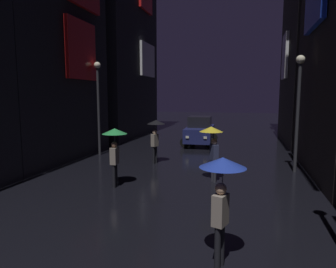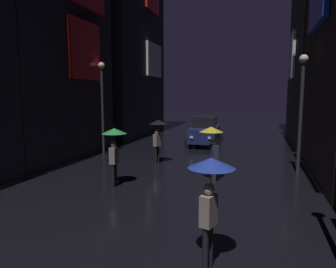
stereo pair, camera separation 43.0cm
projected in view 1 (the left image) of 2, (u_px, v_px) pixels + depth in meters
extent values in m
cube|color=red|center=(81.00, 50.00, 15.24)|extent=(0.20, 2.62, 2.96)
cube|color=white|center=(148.00, 60.00, 25.23)|extent=(0.20, 3.28, 2.72)
cube|color=#264CF9|center=(315.00, 5.00, 11.65)|extent=(0.20, 3.16, 1.71)
cube|color=white|center=(285.00, 57.00, 20.87)|extent=(0.20, 2.18, 3.09)
cylinder|color=#2D2D38|center=(215.00, 171.00, 11.38)|extent=(0.12, 0.12, 0.85)
cylinder|color=#2D2D38|center=(213.00, 170.00, 11.55)|extent=(0.12, 0.12, 0.85)
cube|color=#333859|center=(214.00, 152.00, 11.38)|extent=(0.37, 0.40, 0.60)
sphere|color=tan|center=(214.00, 142.00, 11.33)|extent=(0.22, 0.22, 0.22)
cylinder|color=#333859|center=(211.00, 150.00, 11.53)|extent=(0.09, 0.09, 0.50)
cylinder|color=slate|center=(211.00, 142.00, 11.48)|extent=(0.02, 0.02, 0.77)
cone|color=yellow|center=(211.00, 129.00, 11.42)|extent=(0.90, 0.90, 0.20)
cylinder|color=black|center=(114.00, 176.00, 10.70)|extent=(0.12, 0.12, 0.85)
cylinder|color=black|center=(116.00, 175.00, 10.87)|extent=(0.12, 0.12, 0.85)
cube|color=gray|center=(114.00, 156.00, 10.69)|extent=(0.23, 0.35, 0.60)
sphere|color=#9E7051|center=(114.00, 145.00, 10.64)|extent=(0.22, 0.22, 0.22)
cylinder|color=gray|center=(115.00, 154.00, 10.87)|extent=(0.09, 0.09, 0.50)
cylinder|color=slate|center=(115.00, 144.00, 10.83)|extent=(0.02, 0.02, 0.77)
cone|color=green|center=(115.00, 131.00, 10.77)|extent=(0.90, 0.90, 0.20)
cylinder|color=black|center=(217.00, 248.00, 5.65)|extent=(0.12, 0.12, 0.85)
cylinder|color=black|center=(221.00, 244.00, 5.79)|extent=(0.12, 0.12, 0.85)
cube|color=gray|center=(220.00, 210.00, 5.63)|extent=(0.32, 0.39, 0.60)
sphere|color=tan|center=(221.00, 189.00, 5.58)|extent=(0.22, 0.22, 0.22)
cylinder|color=gray|center=(222.00, 204.00, 5.80)|extent=(0.09, 0.09, 0.50)
cylinder|color=slate|center=(222.00, 187.00, 5.76)|extent=(0.02, 0.02, 0.77)
cone|color=#263FB2|center=(223.00, 162.00, 5.69)|extent=(0.90, 0.90, 0.20)
cylinder|color=black|center=(154.00, 155.00, 14.51)|extent=(0.12, 0.12, 0.85)
cylinder|color=black|center=(156.00, 155.00, 14.66)|extent=(0.12, 0.12, 0.85)
cube|color=gray|center=(155.00, 140.00, 14.50)|extent=(0.32, 0.40, 0.60)
sphere|color=beige|center=(155.00, 132.00, 14.44)|extent=(0.22, 0.22, 0.22)
cylinder|color=gray|center=(156.00, 139.00, 14.66)|extent=(0.09, 0.09, 0.50)
cylinder|color=slate|center=(156.00, 132.00, 14.62)|extent=(0.02, 0.02, 0.77)
cone|color=black|center=(156.00, 122.00, 14.56)|extent=(0.90, 0.90, 0.20)
cube|color=navy|center=(200.00, 133.00, 20.25)|extent=(1.89, 4.18, 0.90)
cube|color=black|center=(200.00, 122.00, 20.15)|extent=(1.53, 1.91, 0.70)
cylinder|color=black|center=(210.00, 143.00, 18.84)|extent=(0.65, 0.25, 0.64)
cylinder|color=black|center=(185.00, 142.00, 19.18)|extent=(0.65, 0.25, 0.64)
cylinder|color=black|center=(213.00, 138.00, 21.43)|extent=(0.65, 0.25, 0.64)
cylinder|color=black|center=(191.00, 137.00, 21.76)|extent=(0.65, 0.25, 0.64)
cube|color=white|center=(205.00, 138.00, 18.12)|extent=(0.20, 0.07, 0.14)
cube|color=white|center=(187.00, 137.00, 18.35)|extent=(0.20, 0.07, 0.14)
cylinder|color=#2D2D33|center=(297.00, 119.00, 12.71)|extent=(0.14, 0.14, 4.60)
sphere|color=#F9EFCC|center=(301.00, 59.00, 12.39)|extent=(0.36, 0.36, 0.36)
cylinder|color=#2D2D33|center=(99.00, 112.00, 16.50)|extent=(0.14, 0.14, 4.75)
sphere|color=#F9EFCC|center=(97.00, 65.00, 16.17)|extent=(0.36, 0.36, 0.36)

